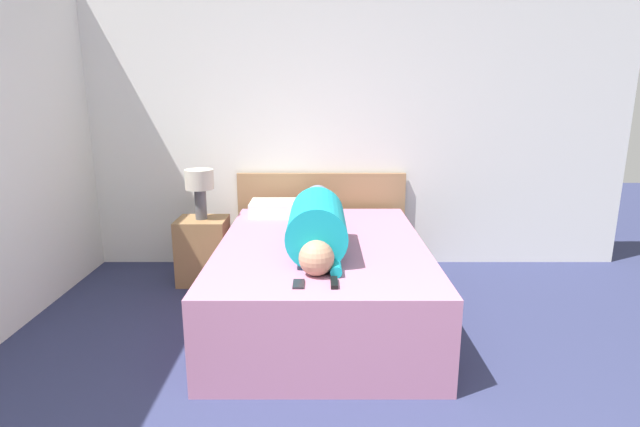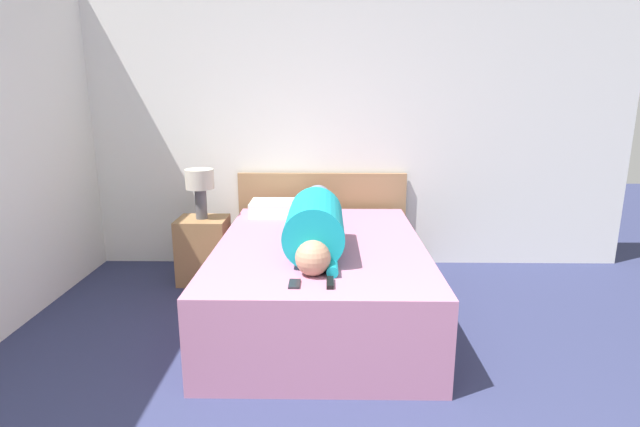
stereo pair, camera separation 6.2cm
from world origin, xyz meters
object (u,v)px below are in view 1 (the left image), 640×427
bed (320,280)px  tv_remote (332,283)px  cell_phone (297,284)px  nightstand (201,251)px  table_lamp (197,185)px  person_lying (315,221)px  pillow_near_headboard (279,208)px

bed → tv_remote: size_ratio=13.97×
cell_phone → nightstand: bearing=120.4°
table_lamp → person_lying: size_ratio=0.25×
person_lying → nightstand: bearing=143.3°
bed → pillow_near_headboard: (-0.36, 0.80, 0.35)m
pillow_near_headboard → tv_remote: 1.67m
nightstand → pillow_near_headboard: size_ratio=1.08×
bed → pillow_near_headboard: pillow_near_headboard is taller
nightstand → person_lying: (1.00, -0.75, 0.46)m
person_lying → pillow_near_headboard: person_lying is taller
nightstand → table_lamp: (0.00, -0.00, 0.59)m
tv_remote → cell_phone: (-0.20, -0.00, -0.01)m
bed → cell_phone: cell_phone is taller
bed → tv_remote: (0.07, -0.82, 0.30)m
pillow_near_headboard → tv_remote: (0.42, -1.62, -0.05)m
pillow_near_headboard → tv_remote: bearing=-75.4°
bed → cell_phone: bearing=-99.2°
person_lying → tv_remote: size_ratio=11.64×
table_lamp → person_lying: bearing=-36.7°
table_lamp → tv_remote: (1.10, -1.53, -0.28)m
pillow_near_headboard → table_lamp: bearing=-172.8°
pillow_near_headboard → cell_phone: bearing=-82.2°
bed → person_lying: (-0.03, -0.04, 0.46)m
nightstand → bed: bearing=-34.4°
bed → person_lying: bearing=-130.1°
cell_phone → bed: bearing=80.8°
bed → table_lamp: size_ratio=4.88×
bed → pillow_near_headboard: bearing=114.1°
table_lamp → bed: bearing=-34.4°
nightstand → pillow_near_headboard: (0.68, 0.09, 0.36)m
table_lamp → person_lying: (1.00, -0.75, -0.13)m
table_lamp → pillow_near_headboard: bearing=7.2°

